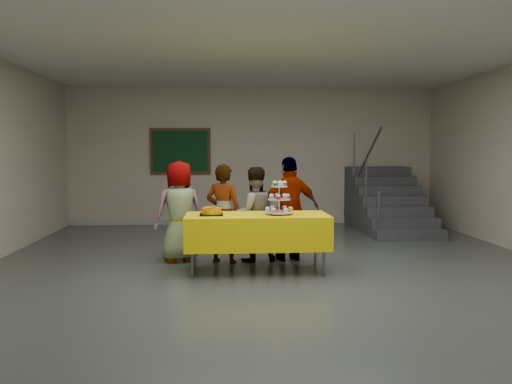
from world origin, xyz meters
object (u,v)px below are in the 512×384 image
(bear_cake, at_px, (212,211))
(schoolchild_d, at_px, (290,209))
(cupcake_stand, at_px, (279,200))
(schoolchild_b, at_px, (223,213))
(schoolchild_a, at_px, (179,211))
(bake_table, at_px, (257,230))
(staircase, at_px, (385,205))
(noticeboard, at_px, (180,151))
(schoolchild_c, at_px, (254,214))

(bear_cake, relative_size, schoolchild_d, 0.24)
(cupcake_stand, bearing_deg, schoolchild_b, 139.28)
(schoolchild_a, bearing_deg, cupcake_stand, 128.47)
(bear_cake, distance_m, schoolchild_d, 1.33)
(bake_table, height_order, staircase, staircase)
(bake_table, height_order, schoolchild_a, schoolchild_a)
(bake_table, xyz_separation_m, staircase, (2.93, 3.58, -0.07))
(bear_cake, relative_size, staircase, 0.15)
(schoolchild_b, bearing_deg, staircase, -117.99)
(cupcake_stand, relative_size, schoolchild_b, 0.31)
(cupcake_stand, bearing_deg, noticeboard, 110.31)
(cupcake_stand, xyz_separation_m, schoolchild_d, (0.25, 0.71, -0.20))
(schoolchild_c, xyz_separation_m, staircase, (2.92, 2.92, -0.20))
(bear_cake, distance_m, schoolchild_a, 0.92)
(bake_table, distance_m, schoolchild_b, 0.76)
(schoolchild_b, bearing_deg, cupcake_stand, 159.83)
(schoolchild_a, bearing_deg, schoolchild_d, 155.46)
(bake_table, bearing_deg, schoolchild_d, 51.66)
(bake_table, relative_size, noticeboard, 1.45)
(schoolchild_a, relative_size, staircase, 0.61)
(bake_table, distance_m, noticeboard, 4.73)
(bear_cake, height_order, noticeboard, noticeboard)
(bear_cake, bearing_deg, bake_table, 2.12)
(bear_cake, distance_m, schoolchild_b, 0.65)
(cupcake_stand, height_order, staircase, staircase)
(schoolchild_b, height_order, noticeboard, noticeboard)
(cupcake_stand, bearing_deg, bake_table, 174.64)
(bake_table, relative_size, schoolchild_b, 1.32)
(schoolchild_d, bearing_deg, noticeboard, -76.12)
(schoolchild_b, bearing_deg, schoolchild_a, 7.42)
(bear_cake, xyz_separation_m, schoolchild_c, (0.60, 0.67, -0.14))
(cupcake_stand, relative_size, schoolchild_a, 0.30)
(cupcake_stand, bearing_deg, schoolchild_a, 150.42)
(schoolchild_d, xyz_separation_m, noticeboard, (-1.89, 3.73, 0.84))
(cupcake_stand, xyz_separation_m, staircase, (2.63, 3.60, -0.47))
(schoolchild_a, distance_m, staircase, 4.91)
(staircase, distance_m, noticeboard, 4.50)
(bake_table, relative_size, staircase, 0.78)
(schoolchild_a, height_order, noticeboard, noticeboard)
(schoolchild_a, xyz_separation_m, staircase, (4.01, 2.82, -0.24))
(bake_table, bearing_deg, schoolchild_c, 89.95)
(bake_table, bearing_deg, cupcake_stand, -5.36)
(schoolchild_b, bearing_deg, schoolchild_c, -152.99)
(schoolchild_d, bearing_deg, schoolchild_c, -10.12)
(staircase, bearing_deg, schoolchild_b, -138.54)
(bake_table, xyz_separation_m, schoolchild_d, (0.54, 0.68, 0.20))
(cupcake_stand, xyz_separation_m, noticeboard, (-1.64, 4.44, 0.64))
(bear_cake, height_order, schoolchild_b, schoolchild_b)
(noticeboard, bearing_deg, bake_table, -72.95)
(staircase, height_order, noticeboard, noticeboard)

